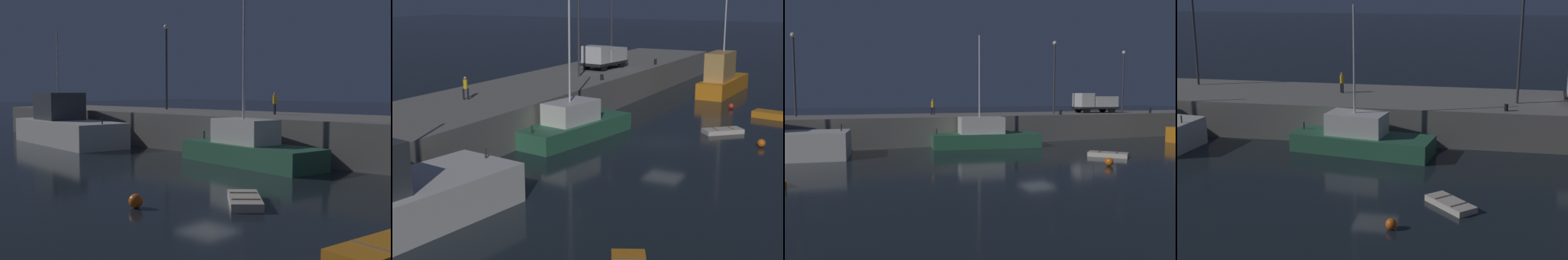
# 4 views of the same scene
# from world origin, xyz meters

# --- Properties ---
(ground_plane) EXTENTS (320.00, 320.00, 0.00)m
(ground_plane) POSITION_xyz_m (0.00, 0.00, 0.00)
(ground_plane) COLOR black
(pier_quay) EXTENTS (69.88, 9.10, 2.66)m
(pier_quay) POSITION_xyz_m (0.00, 12.28, 1.33)
(pier_quay) COLOR gray
(pier_quay) RESTS_ON ground
(fishing_boat_blue) EXTENTS (13.08, 5.90, 9.36)m
(fishing_boat_blue) POSITION_xyz_m (-20.26, 4.97, 1.41)
(fishing_boat_blue) COLOR silver
(fishing_boat_blue) RESTS_ON ground
(fishing_boat_white) EXTENTS (9.92, 4.57, 9.86)m
(fishing_boat_white) POSITION_xyz_m (-2.05, 5.90, 0.99)
(fishing_boat_white) COLOR #2D6647
(fishing_boat_white) RESTS_ON ground
(rowboat_white_mid) EXTENTS (2.01, 4.09, 0.57)m
(rowboat_white_mid) POSITION_xyz_m (11.29, -5.38, 0.26)
(rowboat_white_mid) COLOR orange
(rowboat_white_mid) RESTS_ON ground
(dinghy_red_small) EXTENTS (2.81, 2.91, 0.37)m
(dinghy_red_small) POSITION_xyz_m (4.45, -2.78, 0.16)
(dinghy_red_small) COLOR beige
(dinghy_red_small) RESTS_ON ground
(mooring_buoy_near) EXTENTS (0.54, 0.54, 0.54)m
(mooring_buoy_near) POSITION_xyz_m (1.83, -6.07, 0.27)
(mooring_buoy_near) COLOR orange
(mooring_buoy_near) RESTS_ON ground
(lamp_post_west) EXTENTS (0.44, 0.44, 7.78)m
(lamp_post_west) POSITION_xyz_m (-17.89, 14.13, 7.22)
(lamp_post_west) COLOR #38383D
(lamp_post_west) RESTS_ON pier_quay
(dockworker) EXTENTS (0.42, 0.42, 1.62)m
(dockworker) POSITION_xyz_m (-5.00, 12.86, 3.58)
(dockworker) COLOR black
(dockworker) RESTS_ON pier_quay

